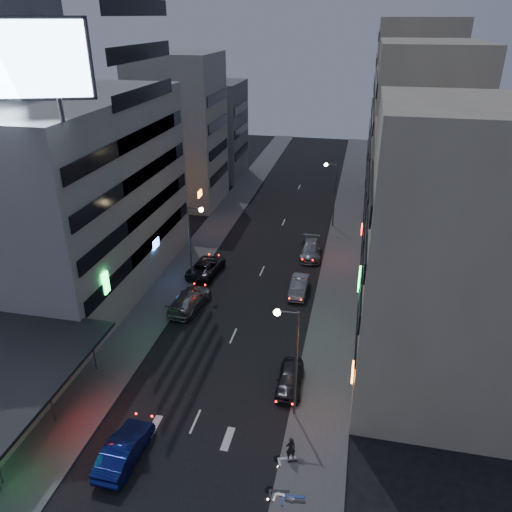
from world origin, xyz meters
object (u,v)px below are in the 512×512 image
(scooter_blue, at_px, (306,489))
(scooter_silver_b, at_px, (296,450))
(person, at_px, (291,448))
(parked_car_right_near, at_px, (290,379))
(road_car_blue, at_px, (124,449))
(scooter_silver_a, at_px, (296,491))
(parked_car_right_mid, at_px, (299,286))
(scooter_black_b, at_px, (290,483))
(parked_car_left, at_px, (206,267))
(parked_car_right_far, at_px, (311,249))
(road_car_silver, at_px, (190,300))

(scooter_blue, height_order, scooter_silver_b, scooter_blue)
(person, bearing_deg, scooter_silver_b, -163.73)
(parked_car_right_near, distance_m, person, 6.56)
(road_car_blue, height_order, person, person)
(road_car_blue, relative_size, scooter_silver_a, 2.93)
(parked_car_right_mid, height_order, scooter_black_b, parked_car_right_mid)
(parked_car_right_near, xyz_separation_m, scooter_blue, (2.23, -8.89, -0.06))
(parked_car_right_near, distance_m, parked_car_left, 19.16)
(parked_car_right_mid, distance_m, road_car_blue, 23.34)
(parked_car_right_far, bearing_deg, parked_car_right_near, -91.92)
(road_car_blue, height_order, scooter_silver_b, road_car_blue)
(parked_car_right_near, xyz_separation_m, person, (1.03, -6.48, 0.18))
(parked_car_right_far, bearing_deg, parked_car_left, -152.00)
(parked_car_left, relative_size, road_car_silver, 0.97)
(person, xyz_separation_m, scooter_blue, (1.20, -2.41, -0.24))
(parked_car_right_near, bearing_deg, person, -82.93)
(parked_car_right_near, relative_size, person, 2.71)
(parked_car_right_far, height_order, scooter_blue, parked_car_right_far)
(parked_car_left, relative_size, scooter_blue, 3.02)
(parked_car_right_mid, height_order, parked_car_left, parked_car_left)
(parked_car_left, distance_m, scooter_silver_a, 27.83)
(person, bearing_deg, parked_car_right_mid, -106.74)
(road_car_blue, bearing_deg, scooter_silver_b, -165.44)
(parked_car_right_near, bearing_deg, scooter_silver_a, -81.26)
(person, xyz_separation_m, scooter_silver_a, (0.69, -2.61, -0.29))
(parked_car_right_mid, xyz_separation_m, scooter_black_b, (2.54, -22.24, -0.09))
(parked_car_right_mid, height_order, scooter_blue, parked_car_right_mid)
(parked_car_right_mid, bearing_deg, scooter_silver_a, -82.82)
(parked_car_right_near, height_order, road_car_silver, road_car_silver)
(parked_car_right_near, xyz_separation_m, scooter_silver_a, (1.71, -9.09, -0.11))
(parked_car_right_near, relative_size, parked_car_right_mid, 0.98)
(parked_car_right_mid, bearing_deg, road_car_blue, -108.94)
(parked_car_right_near, height_order, scooter_blue, parked_car_right_near)
(road_car_blue, height_order, road_car_silver, road_car_silver)
(parked_car_right_mid, distance_m, road_car_silver, 10.53)
(road_car_blue, bearing_deg, parked_car_right_mid, -107.25)
(person, distance_m, scooter_silver_a, 2.72)
(parked_car_right_mid, distance_m, scooter_silver_b, 19.93)
(parked_car_left, bearing_deg, road_car_blue, 101.36)
(road_car_silver, xyz_separation_m, scooter_black_b, (11.94, -17.49, -0.20))
(road_car_silver, bearing_deg, person, 133.37)
(person, bearing_deg, scooter_silver_a, 81.63)
(person, bearing_deg, parked_car_left, -84.26)
(parked_car_right_mid, distance_m, scooter_black_b, 22.38)
(parked_car_left, bearing_deg, person, 124.50)
(parked_car_right_mid, height_order, scooter_silver_b, parked_car_right_mid)
(parked_car_left, relative_size, scooter_silver_a, 3.33)
(scooter_silver_a, xyz_separation_m, scooter_blue, (0.51, 0.20, 0.05))
(parked_car_right_near, relative_size, scooter_black_b, 2.55)
(parked_car_left, distance_m, scooter_blue, 27.89)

